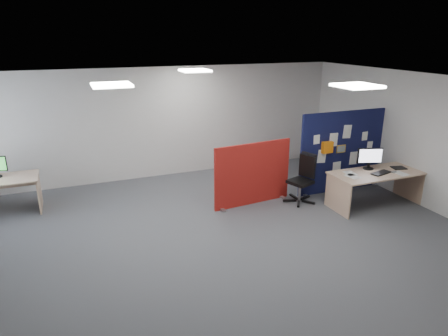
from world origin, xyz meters
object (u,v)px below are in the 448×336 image
object	(u,v)px
main_desk	(374,179)
monitor_main	(369,157)
red_divider	(253,174)
office_chair	(304,175)
navy_divider	(343,152)

from	to	relation	value
main_desk	monitor_main	distance (m)	0.46
red_divider	monitor_main	bearing A→B (deg)	-24.17
monitor_main	red_divider	size ratio (longest dim) A/B	0.29
monitor_main	red_divider	bearing A→B (deg)	179.41
main_desk	office_chair	bearing A→B (deg)	150.76
navy_divider	office_chair	distance (m)	1.22
navy_divider	office_chair	xyz separation A→B (m)	(-1.15, -0.23, -0.33)
main_desk	monitor_main	bearing A→B (deg)	95.81
main_desk	office_chair	size ratio (longest dim) A/B	1.86
monitor_main	office_chair	size ratio (longest dim) A/B	0.49
main_desk	office_chair	distance (m)	1.45
monitor_main	office_chair	xyz separation A→B (m)	(-1.24, 0.51, -0.40)
navy_divider	red_divider	distance (m)	2.24
monitor_main	red_divider	world-z (taller)	red_divider
monitor_main	office_chair	world-z (taller)	monitor_main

